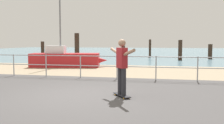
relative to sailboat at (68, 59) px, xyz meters
The scene contains 13 objects.
ground_plane 9.85m from the sailboat, 68.71° to the right, with size 24.00×10.00×0.04m, color #474444.
beach_strip 3.80m from the sailboat, 18.11° to the right, with size 24.00×6.00×0.04m, color tan.
sea_surface 27.07m from the sailboat, 82.41° to the left, with size 72.00×50.00×0.04m, color slate.
railing_fence 5.65m from the sailboat, 54.07° to the right, with size 11.88×0.05×1.05m.
sailboat is the anchor object (origin of this frame).
skateboard 9.46m from the sailboat, 58.29° to the right, with size 0.64×0.76×0.08m.
skateboarder 9.46m from the sailboat, 58.29° to the right, with size 0.95×1.20×1.65m.
groyne_post_0 5.97m from the sailboat, 132.74° to the left, with size 0.29×0.29×1.67m, color #332319.
groyne_post_1 5.11m from the sailboat, 103.13° to the left, with size 0.40×0.40×2.38m, color #332319.
groyne_post_2 11.74m from the sailboat, 81.44° to the left, with size 0.38×0.38×1.67m, color #332319.
groyne_post_3 12.38m from the sailboat, 67.95° to the left, with size 0.25×0.25×1.89m, color #332319.
groyne_post_4 10.92m from the sailboat, 46.28° to the left, with size 0.35×0.35×1.82m, color #332319.
groyne_post_5 14.47m from the sailboat, 43.78° to the left, with size 0.39×0.39×1.43m, color #332319.
Camera 1 is at (2.63, -7.11, 1.66)m, focal length 40.01 mm.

